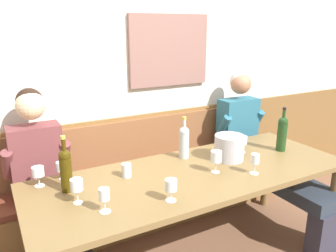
% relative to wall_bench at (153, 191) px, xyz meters
% --- Properties ---
extents(room_wall_back, '(6.80, 0.12, 2.80)m').
position_rel_wall_bench_xyz_m(room_wall_back, '(0.00, 0.26, 1.12)').
color(room_wall_back, silver).
rests_on(room_wall_back, ground).
extents(wood_wainscot_panel, '(6.80, 0.03, 0.97)m').
position_rel_wall_bench_xyz_m(wood_wainscot_panel, '(0.00, 0.21, 0.20)').
color(wood_wainscot_panel, brown).
rests_on(wood_wainscot_panel, ground).
extents(wall_bench, '(2.65, 0.42, 0.94)m').
position_rel_wall_bench_xyz_m(wall_bench, '(0.00, 0.00, 0.00)').
color(wall_bench, brown).
rests_on(wall_bench, ground).
extents(dining_table, '(2.35, 0.87, 0.74)m').
position_rel_wall_bench_xyz_m(dining_table, '(0.00, -0.69, 0.39)').
color(dining_table, brown).
rests_on(dining_table, ground).
extents(person_center_right_seat, '(0.48, 1.29, 1.33)m').
position_rel_wall_bench_xyz_m(person_center_right_seat, '(-0.97, -0.36, 0.37)').
color(person_center_right_seat, '#282A39').
rests_on(person_center_right_seat, ground).
extents(person_left_seat, '(0.50, 1.29, 1.33)m').
position_rel_wall_bench_xyz_m(person_left_seat, '(0.96, -0.37, 0.36)').
color(person_left_seat, '#2E2E3C').
rests_on(person_left_seat, ground).
extents(ice_bucket, '(0.23, 0.23, 0.20)m').
position_rel_wall_bench_xyz_m(ice_bucket, '(0.37, -0.61, 0.56)').
color(ice_bucket, '#B3B3BB').
rests_on(ice_bucket, dining_table).
extents(wine_bottle_amber_mid, '(0.07, 0.07, 0.37)m').
position_rel_wall_bench_xyz_m(wine_bottle_amber_mid, '(-0.86, -0.53, 0.62)').
color(wine_bottle_amber_mid, '#3E3007').
rests_on(wine_bottle_amber_mid, dining_table).
extents(wine_bottle_green_tall, '(0.08, 0.08, 0.37)m').
position_rel_wall_bench_xyz_m(wine_bottle_green_tall, '(0.88, -0.67, 0.62)').
color(wine_bottle_green_tall, '#1E3E1A').
rests_on(wine_bottle_green_tall, dining_table).
extents(wine_bottle_clear_water, '(0.08, 0.08, 0.34)m').
position_rel_wall_bench_xyz_m(wine_bottle_clear_water, '(0.08, -0.41, 0.60)').
color(wine_bottle_clear_water, '#B1BFC5').
rests_on(wine_bottle_clear_water, dining_table).
extents(wine_glass_left_end, '(0.07, 0.07, 0.15)m').
position_rel_wall_bench_xyz_m(wine_glass_left_end, '(-0.74, -0.90, 0.57)').
color(wine_glass_left_end, silver).
rests_on(wine_glass_left_end, dining_table).
extents(wine_glass_mid_right, '(0.07, 0.07, 0.14)m').
position_rel_wall_bench_xyz_m(wine_glass_mid_right, '(-0.35, -0.97, 0.56)').
color(wine_glass_mid_right, silver).
rests_on(wine_glass_mid_right, dining_table).
extents(wine_glass_mid_left, '(0.08, 0.08, 0.13)m').
position_rel_wall_bench_xyz_m(wine_glass_mid_left, '(-1.01, -0.38, 0.56)').
color(wine_glass_mid_left, silver).
rests_on(wine_glass_mid_left, dining_table).
extents(wine_glass_by_bottle, '(0.08, 0.08, 0.14)m').
position_rel_wall_bench_xyz_m(wine_glass_by_bottle, '(0.56, -0.54, 0.56)').
color(wine_glass_by_bottle, silver).
rests_on(wine_glass_by_bottle, dining_table).
extents(wine_glass_right_end, '(0.08, 0.08, 0.16)m').
position_rel_wall_bench_xyz_m(wine_glass_right_end, '(0.13, -0.76, 0.58)').
color(wine_glass_right_end, silver).
rests_on(wine_glass_right_end, dining_table).
extents(wine_glass_near_bucket, '(0.07, 0.07, 0.15)m').
position_rel_wall_bench_xyz_m(wine_glass_near_bucket, '(-0.85, -0.72, 0.57)').
color(wine_glass_near_bucket, silver).
rests_on(wine_glass_near_bucket, dining_table).
extents(wine_glass_center_front, '(0.08, 0.08, 0.13)m').
position_rel_wall_bench_xyz_m(wine_glass_center_front, '(-0.85, -0.34, 0.55)').
color(wine_glass_center_front, silver).
rests_on(wine_glass_center_front, dining_table).
extents(wine_glass_center_rear, '(0.07, 0.07, 0.15)m').
position_rel_wall_bench_xyz_m(wine_glass_center_rear, '(0.36, -0.91, 0.57)').
color(wine_glass_center_rear, silver).
rests_on(wine_glass_center_rear, dining_table).
extents(water_tumbler_left, '(0.07, 0.07, 0.10)m').
position_rel_wall_bench_xyz_m(water_tumbler_left, '(-0.46, -0.52, 0.51)').
color(water_tumbler_left, silver).
rests_on(water_tumbler_left, dining_table).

